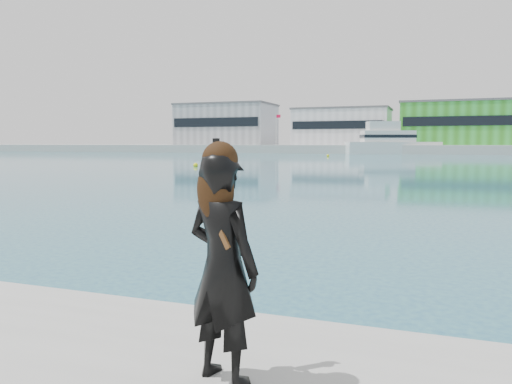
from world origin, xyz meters
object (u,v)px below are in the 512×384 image
(buoy_extra, at_px, (196,167))
(woman, at_px, (222,260))
(buoy_far, at_px, (328,157))
(motor_yacht, at_px, (390,142))

(buoy_extra, height_order, woman, woman)
(buoy_far, xyz_separation_m, buoy_extra, (-5.18, -43.63, 0.00))
(motor_yacht, bearing_deg, buoy_extra, -122.65)
(buoy_far, bearing_deg, buoy_extra, -96.77)
(woman, bearing_deg, buoy_far, -60.62)
(motor_yacht, bearing_deg, woman, -106.53)
(buoy_extra, bearing_deg, motor_yacht, 78.24)
(buoy_extra, distance_m, woman, 49.98)
(motor_yacht, height_order, buoy_far, motor_yacht)
(motor_yacht, relative_size, buoy_far, 42.25)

